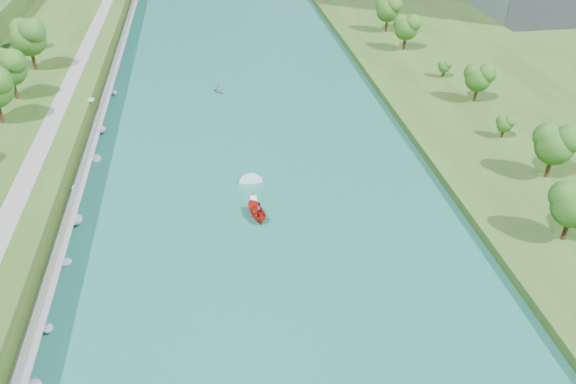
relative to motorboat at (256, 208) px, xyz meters
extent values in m
plane|color=#2D5119|center=(0.84, -11.74, -0.89)|extent=(260.00, 260.00, 0.00)
cube|color=#1A6555|center=(0.84, 8.26, -0.84)|extent=(55.00, 240.00, 0.10)
cube|color=#2D5119|center=(50.34, 8.26, -0.14)|extent=(44.00, 240.00, 1.50)
cube|color=slate|center=(-25.01, 8.26, 0.91)|extent=(3.54, 236.00, 4.05)
ellipsoid|color=gray|center=(-23.96, -18.76, -0.12)|extent=(1.05, 1.35, 0.70)
ellipsoid|color=gray|center=(-24.19, -7.50, -0.46)|extent=(1.48, 1.47, 0.89)
ellipsoid|color=gray|center=(-24.08, 0.32, 0.39)|extent=(1.75, 1.87, 1.39)
ellipsoid|color=gray|center=(-25.01, 8.07, 0.55)|extent=(1.79, 1.75, 0.98)
ellipsoid|color=gray|center=(-24.10, 18.49, -0.57)|extent=(1.71, 2.03, 1.27)
ellipsoid|color=gray|center=(-24.28, 27.99, -0.03)|extent=(1.64, 1.76, 1.09)
ellipsoid|color=gray|center=(-26.52, 34.67, 2.73)|extent=(1.34, 1.54, 0.78)
ellipsoid|color=gray|center=(-23.84, 44.10, 0.03)|extent=(1.07, 1.08, 0.85)
cube|color=gray|center=(-31.66, 8.26, 2.66)|extent=(3.00, 200.00, 0.10)
ellipsoid|color=#165216|center=(-39.92, 37.67, 8.10)|extent=(6.59, 6.59, 10.98)
ellipsoid|color=#165216|center=(-39.83, 52.39, 8.76)|extent=(7.38, 7.38, 12.31)
ellipsoid|color=#165216|center=(-44.39, 65.29, 6.69)|extent=(4.89, 4.89, 8.15)
ellipsoid|color=#165216|center=(37.59, -13.44, 5.41)|extent=(5.76, 5.76, 9.60)
ellipsoid|color=#165216|center=(43.44, 0.88, 5.61)|extent=(6.00, 6.00, 10.01)
ellipsoid|color=#165216|center=(42.77, 13.67, 2.97)|extent=(2.83, 2.83, 4.72)
ellipsoid|color=#165216|center=(44.44, 28.35, 4.95)|extent=(5.21, 5.21, 8.68)
ellipsoid|color=#165216|center=(43.11, 40.81, 2.72)|extent=(2.53, 2.53, 4.22)
ellipsoid|color=#165216|center=(40.52, 58.44, 5.46)|extent=(5.82, 5.82, 9.70)
ellipsoid|color=#165216|center=(40.48, 72.46, 5.70)|extent=(6.11, 6.11, 10.18)
ellipsoid|color=#165216|center=(46.29, 83.41, 3.32)|extent=(3.26, 3.26, 5.43)
imported|color=red|center=(-0.02, -1.17, 0.10)|extent=(2.83, 4.91, 1.79)
imported|color=#66605B|center=(-0.42, -1.57, 0.38)|extent=(0.69, 0.56, 1.65)
imported|color=#66605B|center=(0.48, -0.67, 0.41)|extent=(0.84, 0.66, 1.69)
cube|color=white|center=(-0.02, 1.83, -0.76)|extent=(0.90, 5.00, 0.06)
imported|color=gray|center=(-3.17, 43.27, -0.51)|extent=(3.15, 3.32, 0.56)
imported|color=#66605B|center=(-3.17, 43.27, 0.16)|extent=(0.75, 0.55, 1.41)
camera|label=1|loc=(-5.03, -63.72, 44.31)|focal=35.00mm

